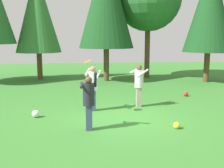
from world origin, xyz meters
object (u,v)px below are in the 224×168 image
at_px(person_thrower, 89,99).
at_px(tree_left, 37,12).
at_px(person_catcher, 93,84).
at_px(person_bystander, 139,82).
at_px(frisbee, 88,62).
at_px(ball_yellow, 177,125).
at_px(ball_white, 36,114).
at_px(tree_far_right, 210,7).
at_px(ball_red, 186,94).

relative_size(person_thrower, tree_left, 0.26).
relative_size(person_thrower, person_catcher, 1.06).
distance_m(person_bystander, frisbee, 2.45).
bearing_deg(person_thrower, ball_yellow, -93.13).
height_order(person_thrower, ball_white, person_thrower).
relative_size(person_catcher, ball_white, 6.53).
distance_m(person_catcher, tree_far_right, 9.87).
bearing_deg(tree_left, person_thrower, -74.05).
xyz_separation_m(frisbee, tree_far_right, (7.30, 6.57, 2.56)).
bearing_deg(tree_left, ball_red, -38.74).
bearing_deg(person_bystander, person_thrower, 23.77).
distance_m(person_thrower, tree_left, 11.14).
height_order(frisbee, ball_red, frisbee).
bearing_deg(tree_left, tree_far_right, -11.88).
bearing_deg(frisbee, person_catcher, 73.60).
bearing_deg(ball_yellow, person_thrower, 176.38).
relative_size(person_thrower, ball_white, 6.90).
bearing_deg(tree_far_right, ball_red, -125.37).
bearing_deg(frisbee, person_thrower, -90.49).
relative_size(person_catcher, tree_left, 0.25).
bearing_deg(tree_far_right, frisbee, -138.00).
relative_size(person_thrower, ball_yellow, 8.50).
bearing_deg(person_catcher, frisbee, -0.00).
relative_size(person_catcher, person_bystander, 1.01).
bearing_deg(ball_yellow, tree_left, 118.09).
height_order(person_bystander, tree_far_right, tree_far_right).
distance_m(tree_far_right, tree_left, 10.46).
xyz_separation_m(person_catcher, ball_red, (4.36, 2.05, -0.88)).
bearing_deg(ball_red, tree_left, 141.26).
height_order(person_thrower, tree_left, tree_left).
bearing_deg(ball_red, ball_yellow, -114.00).
xyz_separation_m(person_thrower, frisbee, (0.01, 1.50, 0.94)).
relative_size(ball_white, ball_yellow, 1.23).
bearing_deg(person_bystander, ball_yellow, 74.33).
bearing_deg(ball_white, person_catcher, 18.76).
height_order(person_catcher, person_bystander, person_catcher).
bearing_deg(frisbee, person_bystander, 28.17).
bearing_deg(tree_far_right, person_bystander, -133.92).
height_order(person_catcher, ball_yellow, person_catcher).
height_order(tree_far_right, tree_left, tree_far_right).
bearing_deg(ball_yellow, tree_far_right, 60.35).
bearing_deg(ball_yellow, person_bystander, 102.49).
height_order(frisbee, tree_left, tree_left).
distance_m(ball_red, tree_far_right, 6.43).
bearing_deg(ball_white, tree_far_right, 35.89).
distance_m(ball_white, tree_left, 9.73).
bearing_deg(tree_far_right, ball_white, -144.11).
xyz_separation_m(ball_white, tree_far_right, (9.10, 6.59, 4.33)).
bearing_deg(tree_far_right, ball_yellow, -119.65).
relative_size(person_bystander, ball_white, 6.48).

